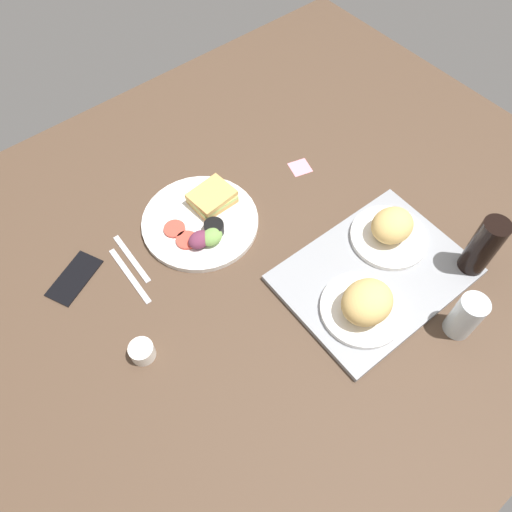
{
  "coord_description": "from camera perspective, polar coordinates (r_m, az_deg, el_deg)",
  "views": [
    {
      "loc": [
        42.62,
        52.86,
        104.35
      ],
      "look_at": [
        2.0,
        3.0,
        4.0
      ],
      "focal_mm": 34.22,
      "sensor_mm": 36.0,
      "label": 1
    }
  ],
  "objects": [
    {
      "name": "sticky_note",
      "position": [
        1.43,
        5.18,
        10.28
      ],
      "size": [
        6.93,
        6.93,
        0.12
      ],
      "primitive_type": "cube",
      "rotation": [
        0.0,
        0.0,
        -0.28
      ],
      "color": "pink",
      "rests_on": "ground_plane"
    },
    {
      "name": "serving_tray",
      "position": [
        1.24,
        13.71,
        -2.13
      ],
      "size": [
        45.69,
        33.95,
        1.6
      ],
      "primitive_type": "cube",
      "rotation": [
        0.0,
        0.0,
        -0.02
      ],
      "color": "gray",
      "rests_on": "ground_plane"
    },
    {
      "name": "soda_bottle",
      "position": [
        1.26,
        24.92,
        0.83
      ],
      "size": [
        6.4,
        6.4,
        18.45
      ],
      "primitive_type": "cylinder",
      "color": "black",
      "rests_on": "ground_plane"
    },
    {
      "name": "plate_with_salad",
      "position": [
        1.29,
        -6.24,
        4.25
      ],
      "size": [
        30.74,
        30.74,
        5.4
      ],
      "color": "white",
      "rests_on": "ground_plane"
    },
    {
      "name": "ground_plane",
      "position": [
        1.26,
        -0.16,
        0.02
      ],
      "size": [
        190.0,
        150.0,
        3.0
      ],
      "primitive_type": "cube",
      "color": "#4C3828"
    },
    {
      "name": "bread_plate_near",
      "position": [
        1.27,
        15.49,
        2.93
      ],
      "size": [
        19.59,
        19.59,
        9.03
      ],
      "color": "white",
      "rests_on": "serving_tray"
    },
    {
      "name": "bread_plate_far",
      "position": [
        1.13,
        12.68,
        -5.54
      ],
      "size": [
        19.65,
        19.65,
        9.9
      ],
      "color": "white",
      "rests_on": "serving_tray"
    },
    {
      "name": "drinking_glass",
      "position": [
        1.18,
        23.31,
        -6.5
      ],
      "size": [
        6.33,
        6.33,
        12.56
      ],
      "primitive_type": "cylinder",
      "color": "silver",
      "rests_on": "ground_plane"
    },
    {
      "name": "espresso_cup",
      "position": [
        1.13,
        -13.17,
        -10.81
      ],
      "size": [
        5.6,
        5.6,
        4.0
      ],
      "primitive_type": "cylinder",
      "color": "silver",
      "rests_on": "ground_plane"
    },
    {
      "name": "fork",
      "position": [
        1.27,
        -14.35,
        -0.26
      ],
      "size": [
        2.0,
        17.04,
        0.5
      ],
      "primitive_type": "cube",
      "rotation": [
        0.0,
        0.0,
        1.54
      ],
      "color": "#B7B7BC",
      "rests_on": "ground_plane"
    },
    {
      "name": "cell_phone",
      "position": [
        1.28,
        -20.49,
        -2.38
      ],
      "size": [
        16.09,
        12.6,
        0.8
      ],
      "primitive_type": "cube",
      "rotation": [
        0.0,
        0.0,
        0.44
      ],
      "color": "black",
      "rests_on": "ground_plane"
    },
    {
      "name": "knife",
      "position": [
        1.25,
        -14.56,
        -2.2
      ],
      "size": [
        2.06,
        19.04,
        0.5
      ],
      "primitive_type": "cube",
      "rotation": [
        0.0,
        0.0,
        1.54
      ],
      "color": "#B7B7BC",
      "rests_on": "ground_plane"
    }
  ]
}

